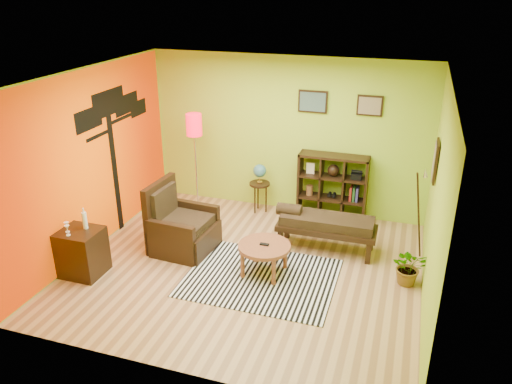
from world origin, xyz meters
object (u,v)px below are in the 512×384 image
(coffee_table, at_px, (264,249))
(potted_plant, at_px, (409,270))
(armchair, at_px, (180,229))
(globe_table, at_px, (260,176))
(side_cabinet, at_px, (82,252))
(bench, at_px, (324,224))
(cube_shelf, at_px, (333,188))
(floor_lamp, at_px, (194,134))

(coffee_table, height_order, potted_plant, coffee_table)
(coffee_table, bearing_deg, armchair, 168.56)
(armchair, bearing_deg, globe_table, 65.48)
(side_cabinet, relative_size, bench, 0.64)
(cube_shelf, bearing_deg, coffee_table, -106.54)
(armchair, relative_size, cube_shelf, 0.91)
(side_cabinet, distance_m, potted_plant, 4.65)
(armchair, xyz_separation_m, cube_shelf, (2.09, 1.78, 0.27))
(armchair, bearing_deg, potted_plant, 1.06)
(side_cabinet, xyz_separation_m, cube_shelf, (3.11, 2.89, 0.25))
(potted_plant, bearing_deg, side_cabinet, -165.45)
(potted_plant, bearing_deg, coffee_table, -169.75)
(globe_table, relative_size, cube_shelf, 0.76)
(coffee_table, height_order, armchair, armchair)
(armchair, relative_size, floor_lamp, 0.59)
(globe_table, bearing_deg, bench, -37.18)
(side_cabinet, xyz_separation_m, bench, (3.18, 1.75, 0.11))
(armchair, relative_size, side_cabinet, 1.09)
(globe_table, distance_m, cube_shelf, 1.32)
(armchair, relative_size, globe_table, 1.20)
(globe_table, height_order, bench, globe_table)
(bench, bearing_deg, cube_shelf, 93.18)
(bench, bearing_deg, armchair, -163.22)
(floor_lamp, bearing_deg, bench, -14.49)
(side_cabinet, relative_size, cube_shelf, 0.84)
(coffee_table, relative_size, bench, 0.48)
(armchair, bearing_deg, floor_lamp, 102.17)
(armchair, height_order, side_cabinet, armchair)
(coffee_table, xyz_separation_m, bench, (0.68, 0.95, 0.06))
(coffee_table, height_order, bench, bench)
(coffee_table, xyz_separation_m, cube_shelf, (0.62, 2.08, 0.20))
(coffee_table, distance_m, globe_table, 2.13)
(side_cabinet, xyz_separation_m, globe_table, (1.80, 2.80, 0.34))
(bench, bearing_deg, side_cabinet, -151.10)
(coffee_table, bearing_deg, floor_lamp, 137.99)
(side_cabinet, xyz_separation_m, potted_plant, (4.50, 1.17, -0.14))
(coffee_table, height_order, side_cabinet, side_cabinet)
(armchair, xyz_separation_m, side_cabinet, (-1.02, -1.10, 0.02))
(cube_shelf, height_order, potted_plant, cube_shelf)
(cube_shelf, xyz_separation_m, potted_plant, (1.39, -1.72, -0.39))
(floor_lamp, bearing_deg, globe_table, 21.75)
(coffee_table, distance_m, potted_plant, 2.04)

